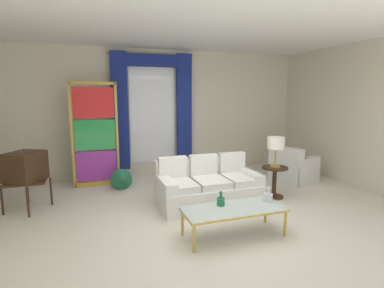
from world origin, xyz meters
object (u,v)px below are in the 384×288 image
Objects in this scene: bottle_blue_decanter at (221,201)px; stained_glass_divider at (95,137)px; round_side_table at (274,179)px; couch_white_long at (207,187)px; armchair_white at (292,168)px; table_lamp_brass at (276,144)px; vintage_tv at (25,168)px; coffee_table at (234,210)px; peacock_figurine at (122,180)px; bottle_crystal_tall at (268,196)px.

bottle_blue_decanter is 3.34m from stained_glass_divider.
bottle_blue_decanter reaches higher than round_side_table.
stained_glass_divider is (-1.83, 1.72, 0.75)m from couch_white_long.
stained_glass_divider reaches higher than armchair_white.
table_lamp_brass reaches higher than couch_white_long.
vintage_tv reaches higher than armchair_white.
bottle_blue_decanter is at bearing -146.67° from round_side_table.
couch_white_long is 3.11× the size of table_lamp_brass.
armchair_white is at bearing 38.96° from coffee_table.
peacock_figurine is (0.47, -0.49, -0.84)m from stained_glass_divider.
couch_white_long is 1.32× the size of vintage_tv.
stained_glass_divider is 1.08m from peacock_figurine.
bottle_blue_decanter is at bearing 174.50° from bottle_crystal_tall.
armchair_white is (2.36, 0.71, -0.02)m from couch_white_long.
peacock_figurine is (-1.12, 2.39, -0.26)m from bottle_blue_decanter.
peacock_figurine is (-1.83, 2.46, -0.27)m from bottle_crystal_tall.
bottle_blue_decanter is (-0.14, 0.13, 0.11)m from coffee_table.
couch_white_long is 2.96× the size of peacock_figurine.
bottle_blue_decanter is at bearing -65.00° from peacock_figurine.
round_side_table is at bearing 33.33° from bottle_blue_decanter.
bottle_blue_decanter is 0.09× the size of stained_glass_divider.
peacock_figurine is at bearing 171.96° from armchair_white.
round_side_table is at bearing -165.96° from table_lamp_brass.
couch_white_long is at bearing 85.04° from coffee_table.
bottle_crystal_tall is 0.10× the size of stained_glass_divider.
coffee_table is 2.46× the size of table_lamp_brass.
bottle_blue_decanter reaches higher than peacock_figurine.
vintage_tv reaches higher than table_lamp_brass.
couch_white_long is 1.26× the size of coffee_table.
round_side_table is at bearing -10.71° from vintage_tv.
couch_white_long is at bearing 110.76° from bottle_crystal_tall.
bottle_crystal_tall is 3.79m from stained_glass_divider.
armchair_white is 1.52m from table_lamp_brass.
bottle_crystal_tall is (0.47, -1.23, 0.18)m from couch_white_long.
armchair_white is (2.61, 1.87, -0.19)m from bottle_blue_decanter.
round_side_table is (1.58, 1.04, -0.12)m from bottle_blue_decanter.
coffee_table is at bearing -140.88° from round_side_table.
bottle_crystal_tall is at bearing -127.90° from round_side_table.
stained_glass_divider is at bearing 136.76° from couch_white_long.
stained_glass_divider reaches higher than peacock_figurine.
table_lamp_brass is at bearing 14.04° from round_side_table.
peacock_figurine reaches higher than coffee_table.
couch_white_long is at bearing 77.85° from bottle_blue_decanter.
vintage_tv is (-3.45, 1.92, 0.24)m from bottle_crystal_tall.
vintage_tv is (-2.98, 0.69, 0.42)m from couch_white_long.
couch_white_long is at bearing -13.05° from vintage_tv.
table_lamp_brass is at bearing -5.32° from couch_white_long.
armchair_white is 3.77m from peacock_figurine.
couch_white_long is at bearing 174.68° from table_lamp_brass.
stained_glass_divider reaches higher than round_side_table.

